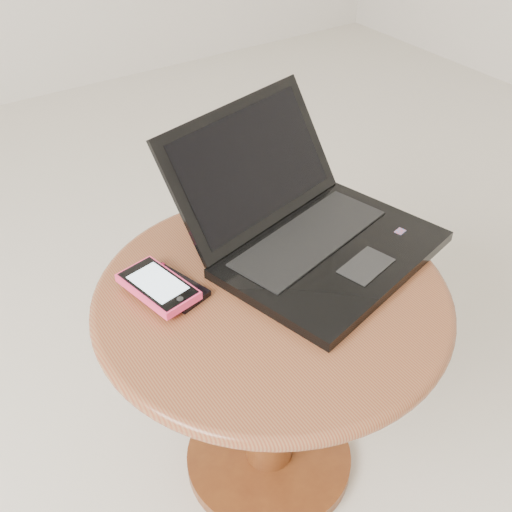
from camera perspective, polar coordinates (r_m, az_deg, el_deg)
table at (r=1.05m, az=1.39°, el=-7.13°), size 0.56×0.56×0.45m
laptop at (r=1.05m, az=4.81°, el=2.58°), size 0.43×0.44×0.21m
phone_black at (r=0.99m, az=-7.56°, el=-2.82°), size 0.09×0.12×0.01m
phone_pink at (r=0.97m, az=-8.87°, el=-2.72°), size 0.09×0.14×0.02m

